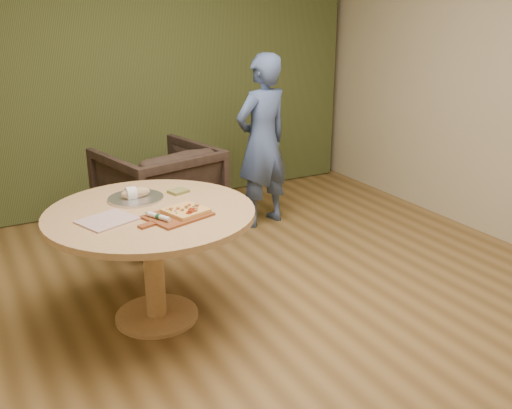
{
  "coord_description": "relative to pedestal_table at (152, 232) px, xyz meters",
  "views": [
    {
      "loc": [
        -1.58,
        -2.53,
        1.95
      ],
      "look_at": [
        -0.04,
        0.25,
        0.82
      ],
      "focal_mm": 40.0,
      "sensor_mm": 36.0,
      "label": 1
    }
  ],
  "objects": [
    {
      "name": "room_shell",
      "position": [
        0.57,
        -0.65,
        0.79
      ],
      "size": [
        5.04,
        6.04,
        2.84
      ],
      "color": "brown",
      "rests_on": "ground"
    },
    {
      "name": "curtain",
      "position": [
        0.57,
        2.25,
        0.79
      ],
      "size": [
        4.8,
        0.14,
        2.78
      ],
      "primitive_type": "cube",
      "color": "#333D1C",
      "rests_on": "ground"
    },
    {
      "name": "pedestal_table",
      "position": [
        0.0,
        0.0,
        0.0
      ],
      "size": [
        1.29,
        1.29,
        0.75
      ],
      "rotation": [
        0.0,
        0.0,
        0.15
      ],
      "color": "tan",
      "rests_on": "ground"
    },
    {
      "name": "pizza_paddle",
      "position": [
        0.1,
        -0.19,
        0.15
      ],
      "size": [
        0.47,
        0.37,
        0.01
      ],
      "rotation": [
        0.0,
        0.0,
        0.29
      ],
      "color": "brown",
      "rests_on": "pedestal_table"
    },
    {
      "name": "flatbread_pizza",
      "position": [
        0.16,
        -0.18,
        0.17
      ],
      "size": [
        0.27,
        0.27,
        0.04
      ],
      "rotation": [
        0.0,
        0.0,
        0.29
      ],
      "color": "#E9B45B",
      "rests_on": "pizza_paddle"
    },
    {
      "name": "cutlery_roll",
      "position": [
        -0.02,
        -0.2,
        0.17
      ],
      "size": [
        0.11,
        0.19,
        0.03
      ],
      "rotation": [
        0.0,
        0.0,
        0.44
      ],
      "color": "silver",
      "rests_on": "pizza_paddle"
    },
    {
      "name": "newspaper",
      "position": [
        -0.28,
        -0.05,
        0.15
      ],
      "size": [
        0.37,
        0.34,
        0.01
      ],
      "primitive_type": "cube",
      "rotation": [
        0.0,
        0.0,
        0.36
      ],
      "color": "silver",
      "rests_on": "pedestal_table"
    },
    {
      "name": "serving_tray",
      "position": [
        -0.01,
        0.24,
        0.15
      ],
      "size": [
        0.36,
        0.36,
        0.02
      ],
      "color": "silver",
      "rests_on": "pedestal_table"
    },
    {
      "name": "bread_roll",
      "position": [
        -0.02,
        0.24,
        0.18
      ],
      "size": [
        0.19,
        0.09,
        0.09
      ],
      "color": "tan",
      "rests_on": "serving_tray"
    },
    {
      "name": "green_packet",
      "position": [
        0.28,
        0.24,
        0.15
      ],
      "size": [
        0.14,
        0.13,
        0.02
      ],
      "primitive_type": "cube",
      "rotation": [
        0.0,
        0.0,
        0.28
      ],
      "color": "brown",
      "rests_on": "pedestal_table"
    },
    {
      "name": "armchair",
      "position": [
        0.51,
        1.31,
        -0.16
      ],
      "size": [
        1.03,
        0.98,
        0.9
      ],
      "primitive_type": "imported",
      "rotation": [
        0.0,
        0.0,
        3.36
      ],
      "color": "black",
      "rests_on": "ground"
    },
    {
      "name": "person_standing",
      "position": [
        1.44,
        1.15,
        0.17
      ],
      "size": [
        0.63,
        0.48,
        1.55
      ],
      "primitive_type": "imported",
      "rotation": [
        0.0,
        0.0,
        3.35
      ],
      "color": "#445C92",
      "rests_on": "ground"
    }
  ]
}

